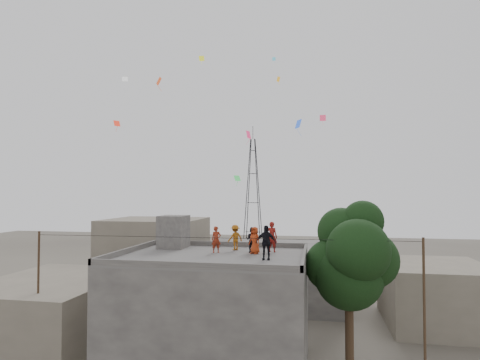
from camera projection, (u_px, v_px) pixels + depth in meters
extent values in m
cube|color=#454340|center=(213.00, 313.00, 21.66)|extent=(10.00, 8.00, 6.00)
cube|color=#5C5956|center=(213.00, 256.00, 21.77)|extent=(10.00, 8.00, 0.10)
cube|color=#454340|center=(228.00, 244.00, 25.63)|extent=(10.00, 0.15, 0.30)
cube|color=#454340|center=(191.00, 265.00, 17.92)|extent=(10.00, 0.15, 0.30)
cube|color=#454340|center=(304.00, 255.00, 20.86)|extent=(0.15, 8.00, 0.30)
cube|color=#454340|center=(129.00, 250.00, 22.69)|extent=(0.15, 8.00, 0.30)
cube|color=#454340|center=(174.00, 232.00, 24.95)|extent=(1.60, 1.80, 2.00)
cube|color=#685F52|center=(54.00, 310.00, 25.63)|extent=(8.00, 10.00, 4.00)
cube|color=#454340|center=(275.00, 273.00, 35.02)|extent=(12.00, 9.00, 5.00)
cube|color=#685F52|center=(155.00, 255.00, 39.24)|extent=(9.00, 8.00, 7.00)
cube|color=#685F52|center=(436.00, 294.00, 28.86)|extent=(7.00, 8.00, 4.40)
cylinder|color=black|center=(349.00, 337.00, 20.78)|extent=(0.44, 0.44, 4.00)
cylinder|color=black|center=(352.00, 306.00, 20.91)|extent=(0.64, 0.91, 2.14)
sphere|color=black|center=(349.00, 275.00, 20.89)|extent=(3.60, 3.60, 3.60)
sphere|color=black|center=(370.00, 260.00, 21.01)|extent=(3.00, 3.00, 3.00)
sphere|color=black|center=(331.00, 265.00, 21.57)|extent=(2.80, 2.80, 2.80)
sphere|color=black|center=(358.00, 251.00, 20.08)|extent=(3.20, 3.20, 3.20)
sphere|color=black|center=(341.00, 231.00, 21.91)|extent=(2.60, 2.60, 2.60)
sphere|color=black|center=(363.00, 221.00, 21.43)|extent=(2.20, 2.20, 2.20)
cylinder|color=black|center=(38.00, 299.00, 21.97)|extent=(0.12, 0.12, 7.40)
cylinder|color=black|center=(424.00, 317.00, 18.76)|extent=(0.12, 0.12, 7.40)
cylinder|color=black|center=(216.00, 238.00, 20.49)|extent=(20.00, 0.52, 0.02)
cylinder|color=black|center=(247.00, 197.00, 61.22)|extent=(1.27, 1.27, 18.01)
cylinder|color=black|center=(258.00, 197.00, 60.90)|extent=(1.27, 1.27, 18.01)
cylinder|color=black|center=(259.00, 197.00, 62.57)|extent=(1.27, 1.27, 18.01)
cylinder|color=black|center=(248.00, 197.00, 62.89)|extent=(1.27, 1.27, 18.01)
cube|color=black|center=(253.00, 232.00, 61.71)|extent=(2.36, 0.08, 0.08)
cube|color=black|center=(253.00, 232.00, 61.71)|extent=(0.08, 2.36, 0.08)
cube|color=black|center=(253.00, 203.00, 61.86)|extent=(1.81, 0.08, 0.08)
cube|color=black|center=(253.00, 203.00, 61.86)|extent=(0.08, 1.81, 0.08)
cube|color=black|center=(253.00, 174.00, 62.02)|extent=(1.26, 0.08, 0.08)
cube|color=black|center=(253.00, 174.00, 62.02)|extent=(0.08, 1.26, 0.08)
cube|color=black|center=(253.00, 150.00, 62.14)|extent=(0.82, 0.08, 0.08)
cube|color=black|center=(253.00, 150.00, 62.14)|extent=(0.08, 0.82, 0.08)
cylinder|color=black|center=(253.00, 133.00, 62.24)|extent=(0.08, 0.08, 2.00)
imported|color=maroon|center=(272.00, 237.00, 23.14)|extent=(0.72, 0.56, 1.75)
imported|color=#AB3413|center=(255.00, 240.00, 22.45)|extent=(0.88, 0.78, 1.50)
imported|color=black|center=(252.00, 240.00, 22.94)|extent=(0.83, 0.73, 1.45)
imported|color=black|center=(266.00, 243.00, 20.38)|extent=(1.04, 0.47, 1.75)
imported|color=#9C5511|center=(235.00, 237.00, 23.91)|extent=(1.09, 1.06, 1.50)
imported|color=maroon|center=(216.00, 240.00, 22.84)|extent=(0.65, 0.57, 1.49)
plane|color=#FF321A|center=(117.00, 123.00, 26.36)|extent=(0.38, 0.44, 0.39)
plane|color=#E7245D|center=(249.00, 135.00, 29.05)|extent=(0.29, 0.58, 0.56)
plane|color=#F7FF27|center=(202.00, 58.00, 34.96)|extent=(0.47, 0.29, 0.36)
plane|color=blue|center=(298.00, 124.00, 25.56)|extent=(0.46, 0.59, 0.56)
plane|color=white|center=(125.00, 79.00, 35.89)|extent=(0.53, 0.39, 0.44)
plane|color=#F1A31A|center=(278.00, 79.00, 34.33)|extent=(0.28, 0.43, 0.40)
plane|color=green|center=(237.00, 178.00, 26.69)|extent=(0.46, 0.46, 0.37)
plane|color=#E5365D|center=(323.00, 118.00, 29.20)|extent=(0.44, 0.10, 0.43)
plane|color=#DE4517|center=(159.00, 81.00, 22.41)|extent=(0.26, 0.46, 0.40)
plane|color=#45B3D1|center=(274.00, 59.00, 40.16)|extent=(0.34, 0.12, 0.32)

